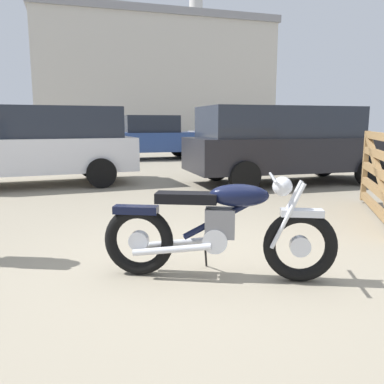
# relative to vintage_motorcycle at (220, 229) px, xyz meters

# --- Properties ---
(ground_plane) EXTENTS (80.00, 80.00, 0.00)m
(ground_plane) POSITION_rel_vintage_motorcycle_xyz_m (-0.01, 0.24, -0.45)
(ground_plane) COLOR gray
(vintage_motorcycle) EXTENTS (2.01, 0.82, 0.94)m
(vintage_motorcycle) POSITION_rel_vintage_motorcycle_xyz_m (0.00, 0.00, 0.00)
(vintage_motorcycle) COLOR black
(vintage_motorcycle) RESTS_ON ground_plane
(timber_gate) EXTENTS (1.23, 2.34, 1.60)m
(timber_gate) POSITION_rel_vintage_motorcycle_xyz_m (2.74, 1.46, 0.25)
(timber_gate) COLOR olive
(timber_gate) RESTS_ON ground_plane
(silver_sedan_mid) EXTENTS (4.92, 2.53, 1.74)m
(silver_sedan_mid) POSITION_rel_vintage_motorcycle_xyz_m (-2.63, 6.06, 0.49)
(silver_sedan_mid) COLOR black
(silver_sedan_mid) RESTS_ON ground_plane
(pale_sedan_back) EXTENTS (4.10, 2.25, 1.78)m
(pale_sedan_back) POSITION_rel_vintage_motorcycle_xyz_m (4.08, 12.26, 0.47)
(pale_sedan_back) COLOR black
(pale_sedan_back) RESTS_ON ground_plane
(red_hatchback_near) EXTENTS (4.36, 2.26, 1.67)m
(red_hatchback_near) POSITION_rel_vintage_motorcycle_xyz_m (0.65, 12.21, 0.38)
(red_hatchback_near) COLOR black
(red_hatchback_near) RESTS_ON ground_plane
(white_estate_far) EXTENTS (4.82, 2.25, 1.74)m
(white_estate_far) POSITION_rel_vintage_motorcycle_xyz_m (3.03, 5.22, 0.49)
(white_estate_far) COLOR black
(white_estate_far) RESTS_ON ground_plane
(industrial_building) EXTENTS (18.24, 14.54, 18.94)m
(industrial_building) POSITION_rel_vintage_motorcycle_xyz_m (2.35, 30.56, 4.12)
(industrial_building) COLOR beige
(industrial_building) RESTS_ON ground_plane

